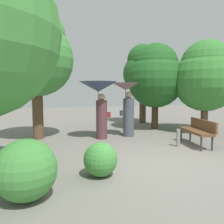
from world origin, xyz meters
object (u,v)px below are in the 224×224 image
tree_mid_left (36,52)px  tree_far_back (143,70)px  person_left (99,95)px  tree_near_right (206,75)px  park_bench (198,130)px  path_marker_post (178,138)px  tree_mid_right (156,75)px  person_right (127,101)px

tree_mid_left → tree_far_back: 6.01m
person_left → tree_near_right: size_ratio=0.54×
park_bench → path_marker_post: park_bench is taller
tree_near_right → tree_far_back: size_ratio=0.91×
tree_mid_right → tree_far_back: 2.02m
tree_near_right → tree_far_back: bearing=112.5°
tree_near_right → tree_mid_right: (-1.65, 1.32, 0.05)m
tree_mid_left → tree_far_back: size_ratio=1.10×
park_bench → tree_mid_left: bearing=-107.9°
person_left → tree_mid_left: bearing=73.4°
tree_mid_left → path_marker_post: size_ratio=8.45×
tree_near_right → park_bench: bearing=-133.5°
person_right → tree_mid_right: size_ratio=0.53×
person_right → tree_near_right: (3.50, -0.08, 1.03)m
tree_mid_right → tree_far_back: size_ratio=0.91×
person_left → tree_far_back: (3.27, 3.31, 1.30)m
tree_near_right → tree_mid_left: size_ratio=0.82×
person_right → tree_far_back: tree_far_back is taller
person_right → path_marker_post: size_ratio=3.69×
tree_near_right → tree_mid_right: 2.11m
tree_mid_right → person_left: bearing=-155.4°
person_right → path_marker_post: 2.47m
person_left → tree_mid_left: size_ratio=0.44×
tree_far_back → path_marker_post: (-1.20, -5.18, -2.61)m
tree_near_right → tree_mid_left: bearing=174.6°
park_bench → person_right: bearing=-131.1°
person_right → tree_mid_left: size_ratio=0.44×
tree_near_right → tree_mid_right: bearing=141.3°
tree_mid_left → tree_near_right: bearing=-5.4°
tree_mid_right → tree_far_back: (0.29, 1.95, 0.43)m
person_right → tree_mid_right: 2.48m
tree_near_right → tree_far_back: 3.57m
person_right → path_marker_post: bearing=-153.5°
person_right → tree_mid_right: bearing=-55.3°
tree_mid_right → tree_near_right: bearing=-38.7°
person_left → tree_near_right: bearing=-88.3°
person_right → park_bench: bearing=-139.9°
tree_near_right → tree_mid_right: tree_mid_right is taller
person_left → person_right: size_ratio=1.01×
tree_far_back → tree_mid_right: bearing=-98.6°
tree_far_back → park_bench: bearing=-95.5°
tree_mid_left → tree_mid_right: (5.11, 0.68, -0.65)m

